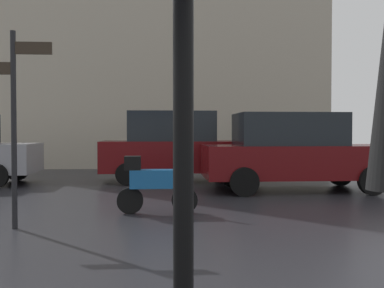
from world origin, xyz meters
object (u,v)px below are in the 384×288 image
at_px(parked_scooter, 155,182).
at_px(street_signpost, 14,109).
at_px(parked_car_right, 294,151).
at_px(parked_car_left, 177,147).

distance_m(parked_scooter, street_signpost, 2.63).
height_order(parked_car_right, street_signpost, street_signpost).
bearing_deg(street_signpost, parked_car_left, 67.00).
xyz_separation_m(parked_scooter, street_signpost, (-2.05, -1.11, 1.21)).
bearing_deg(parked_car_left, street_signpost, -109.04).
distance_m(parked_scooter, parked_car_left, 5.17).
relative_size(parked_scooter, parked_car_right, 0.31).
distance_m(parked_car_right, street_signpost, 6.75).
xyz_separation_m(parked_scooter, parked_car_left, (0.59, 5.12, 0.44)).
relative_size(parked_scooter, parked_car_left, 0.32).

